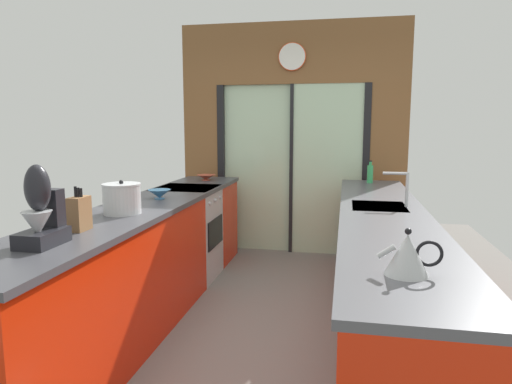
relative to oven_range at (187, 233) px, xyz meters
The scene contains 13 objects.
ground_plane 1.21m from the oven_range, 35.58° to the right, with size 5.04×7.60×0.02m, color slate.
back_wall_unit 1.81m from the oven_range, 51.68° to the left, with size 2.64×0.12×2.70m.
left_counter_run 1.12m from the oven_range, 90.08° to the right, with size 0.62×3.80×0.92m.
right_counter_run 2.05m from the oven_range, 27.56° to the right, with size 0.62×3.80×0.92m.
sink_faucet 2.18m from the oven_range, 19.60° to the right, with size 0.19×0.02×0.26m.
oven_range is the anchor object (origin of this frame).
mixing_bowl_near 0.87m from the oven_range, 88.51° to the right, with size 0.19×0.19×0.08m.
mixing_bowl_far 0.78m from the oven_range, 88.23° to the left, with size 0.21×0.21×0.06m.
knife_block 1.96m from the oven_range, 89.44° to the right, with size 0.08×0.14×0.26m.
stand_mixer 2.31m from the oven_range, 89.52° to the right, with size 0.17×0.27×0.42m.
stock_pot 1.48m from the oven_range, 89.22° to the right, with size 0.26×0.26×0.24m.
kettle 3.01m from the oven_range, 52.47° to the right, with size 0.26×0.18×0.20m.
soap_bottle 2.01m from the oven_range, 21.26° to the left, with size 0.06×0.06×0.24m.
Camera 1 is at (0.63, -3.00, 1.54)m, focal length 32.06 mm.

